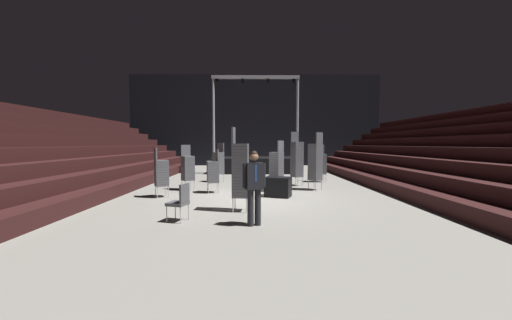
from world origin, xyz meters
TOP-DOWN VIEW (x-y plane):
  - ground_plane at (0.00, 0.00)m, footprint 22.00×30.00m
  - arena_end_wall at (0.00, 15.00)m, footprint 22.00×0.30m
  - bleacher_bank_left at (-8.00, 1.00)m, footprint 6.00×24.00m
  - bleacher_bank_right at (8.00, 1.00)m, footprint 6.00×24.00m
  - stage_riser at (0.00, 9.27)m, footprint 5.80×3.44m
  - man_with_tie at (-0.11, -3.38)m, footprint 0.57×0.35m
  - chair_stack_front_left at (-3.45, 0.16)m, footprint 0.60×0.60m
  - chair_stack_front_right at (-1.71, 1.05)m, footprint 0.54×0.54m
  - chair_stack_mid_left at (0.81, 1.35)m, footprint 0.61×0.61m
  - chair_stack_mid_right at (-1.90, 4.14)m, footprint 0.62×0.62m
  - chair_stack_mid_centre at (3.28, 4.08)m, footprint 0.46×0.46m
  - chair_stack_rear_left at (-0.50, -1.95)m, footprint 0.48×0.48m
  - chair_stack_rear_right at (2.45, 1.69)m, footprint 0.62×0.62m
  - chair_stack_rear_centre at (-2.86, 1.71)m, footprint 0.62×0.62m
  - chair_stack_aisle_left at (1.87, 2.89)m, footprint 0.59×0.59m
  - equipment_road_case at (0.77, 0.20)m, footprint 1.05×0.88m
  - loose_chair_near_man at (-1.94, -3.00)m, footprint 0.55×0.55m

SIDE VIEW (x-z plane):
  - ground_plane at x=0.00m, z-range -0.10..0.00m
  - equipment_road_case at x=0.77m, z-range 0.00..0.72m
  - loose_chair_near_man at x=-1.94m, z-range 0.06..1.01m
  - stage_riser at x=0.00m, z-range -2.50..3.70m
  - chair_stack_front_right at x=-1.71m, z-range 0.00..1.71m
  - chair_stack_front_left at x=-3.45m, z-range 0.00..1.80m
  - chair_stack_mid_centre at x=3.28m, z-range 0.00..1.88m
  - chair_stack_rear_centre at x=-2.86m, z-range 0.00..1.88m
  - chair_stack_mid_right at x=-1.90m, z-range 0.00..1.97m
  - man_with_tie at x=-0.11m, z-range 0.12..1.88m
  - chair_stack_mid_left at x=0.81m, z-range 0.00..2.05m
  - chair_stack_rear_left at x=-0.50m, z-range 0.00..2.39m
  - chair_stack_rear_right at x=2.45m, z-range 0.00..2.39m
  - chair_stack_aisle_left at x=1.87m, z-range 0.00..2.47m
  - bleacher_bank_left at x=-8.00m, z-range 0.00..3.60m
  - bleacher_bank_right at x=8.00m, z-range 0.00..3.60m
  - arena_end_wall at x=0.00m, z-range 0.00..8.00m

